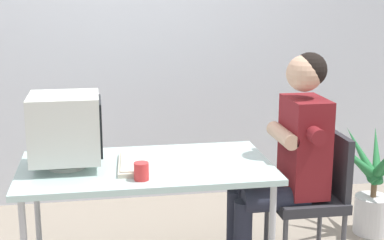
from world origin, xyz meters
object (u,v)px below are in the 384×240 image
at_px(office_chair, 315,191).
at_px(person_seated, 289,153).
at_px(crt_monitor, 66,128).
at_px(keyboard, 133,163).
at_px(potted_plant, 373,183).
at_px(desk_mug, 141,171).
at_px(desk, 146,173).

distance_m(office_chair, person_seated, 0.31).
distance_m(crt_monitor, keyboard, 0.42).
xyz_separation_m(office_chair, potted_plant, (0.58, 0.37, -0.12)).
height_order(crt_monitor, potted_plant, crt_monitor).
height_order(crt_monitor, person_seated, person_seated).
relative_size(keyboard, office_chair, 0.52).
height_order(crt_monitor, desk_mug, crt_monitor).
bearing_deg(desk_mug, desk, 79.55).
bearing_deg(crt_monitor, desk_mug, -35.02).
xyz_separation_m(office_chair, person_seated, (-0.18, 0.00, 0.25)).
distance_m(office_chair, potted_plant, 0.70).
xyz_separation_m(crt_monitor, desk_mug, (0.39, -0.27, -0.18)).
bearing_deg(desk, potted_plant, 13.71).
bearing_deg(desk_mug, potted_plant, 21.23).
distance_m(crt_monitor, office_chair, 1.54).
bearing_deg(crt_monitor, office_chair, 0.07).
bearing_deg(crt_monitor, keyboard, -5.40).
bearing_deg(crt_monitor, desk, -2.91).
bearing_deg(desk, keyboard, -170.44).
height_order(keyboard, potted_plant, potted_plant).
relative_size(desk, crt_monitor, 3.44).
xyz_separation_m(crt_monitor, potted_plant, (2.05, 0.37, -0.58)).
xyz_separation_m(crt_monitor, person_seated, (1.29, 0.00, -0.21)).
relative_size(office_chair, person_seated, 0.63).
bearing_deg(office_chair, desk, -178.68).
relative_size(desk, person_seated, 1.07).
xyz_separation_m(keyboard, person_seated, (0.93, 0.04, 0.00)).
xyz_separation_m(office_chair, desk_mug, (-1.08, -0.27, 0.28)).
xyz_separation_m(desk, potted_plant, (1.61, 0.39, -0.30)).
distance_m(keyboard, person_seated, 0.93).
xyz_separation_m(desk, keyboard, (-0.07, -0.01, 0.06)).
xyz_separation_m(desk, office_chair, (1.03, 0.02, -0.18)).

